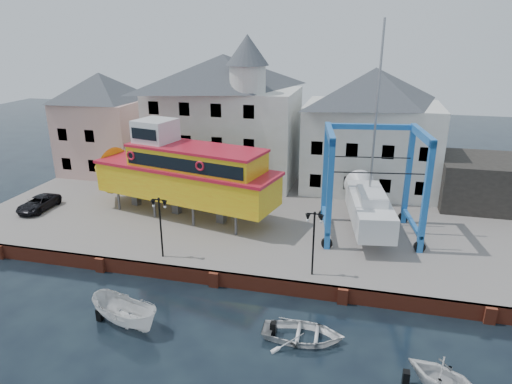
# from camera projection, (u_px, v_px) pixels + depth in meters

# --- Properties ---
(ground) EXTENTS (140.00, 140.00, 0.00)m
(ground) POSITION_uv_depth(u_px,v_px,m) (214.00, 286.00, 28.87)
(ground) COLOR black
(ground) RESTS_ON ground
(hardstanding) EXTENTS (44.00, 22.00, 1.00)m
(hardstanding) POSITION_uv_depth(u_px,v_px,m) (256.00, 215.00, 38.76)
(hardstanding) COLOR slate
(hardstanding) RESTS_ON ground
(quay_wall) EXTENTS (44.00, 0.47, 1.00)m
(quay_wall) POSITION_uv_depth(u_px,v_px,m) (215.00, 278.00, 28.79)
(quay_wall) COLOR maroon
(quay_wall) RESTS_ON ground
(building_pink) EXTENTS (8.00, 7.00, 10.30)m
(building_pink) POSITION_uv_depth(u_px,v_px,m) (104.00, 124.00, 47.32)
(building_pink) COLOR #CC9D96
(building_pink) RESTS_ON hardstanding
(building_white_main) EXTENTS (14.00, 8.30, 14.00)m
(building_white_main) POSITION_uv_depth(u_px,v_px,m) (225.00, 117.00, 44.33)
(building_white_main) COLOR beige
(building_white_main) RESTS_ON hardstanding
(building_white_right) EXTENTS (12.00, 8.00, 11.20)m
(building_white_right) POSITION_uv_depth(u_px,v_px,m) (371.00, 130.00, 42.02)
(building_white_right) COLOR beige
(building_white_right) RESTS_ON hardstanding
(shed_dark) EXTENTS (8.00, 7.00, 4.00)m
(shed_dark) POSITION_uv_depth(u_px,v_px,m) (487.00, 182.00, 39.15)
(shed_dark) COLOR black
(shed_dark) RESTS_ON hardstanding
(lamp_post_left) EXTENTS (1.12, 0.32, 4.20)m
(lamp_post_left) POSITION_uv_depth(u_px,v_px,m) (160.00, 212.00, 29.46)
(lamp_post_left) COLOR black
(lamp_post_left) RESTS_ON hardstanding
(lamp_post_right) EXTENTS (1.12, 0.32, 4.20)m
(lamp_post_right) POSITION_uv_depth(u_px,v_px,m) (314.00, 227.00, 27.22)
(lamp_post_right) COLOR black
(lamp_post_right) RESTS_ON hardstanding
(tour_boat) EXTENTS (18.05, 8.03, 7.65)m
(tour_boat) POSITION_uv_depth(u_px,v_px,m) (175.00, 171.00, 36.56)
(tour_boat) COLOR #59595E
(tour_boat) RESTS_ON hardstanding
(travel_lift) EXTENTS (7.78, 10.24, 15.07)m
(travel_lift) POSITION_uv_depth(u_px,v_px,m) (368.00, 198.00, 33.83)
(travel_lift) COLOR #1F59B2
(travel_lift) RESTS_ON hardstanding
(van) EXTENTS (1.93, 4.11, 1.14)m
(van) POSITION_uv_depth(u_px,v_px,m) (39.00, 203.00, 38.28)
(van) COLOR black
(van) RESTS_ON hardstanding
(motorboat_a) EXTENTS (4.90, 3.10, 1.77)m
(motorboat_a) POSITION_uv_depth(u_px,v_px,m) (127.00, 325.00, 25.09)
(motorboat_a) COLOR white
(motorboat_a) RESTS_ON ground
(motorboat_b) EXTENTS (4.41, 3.23, 0.89)m
(motorboat_b) POSITION_uv_depth(u_px,v_px,m) (303.00, 339.00, 23.92)
(motorboat_b) COLOR white
(motorboat_b) RESTS_ON ground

